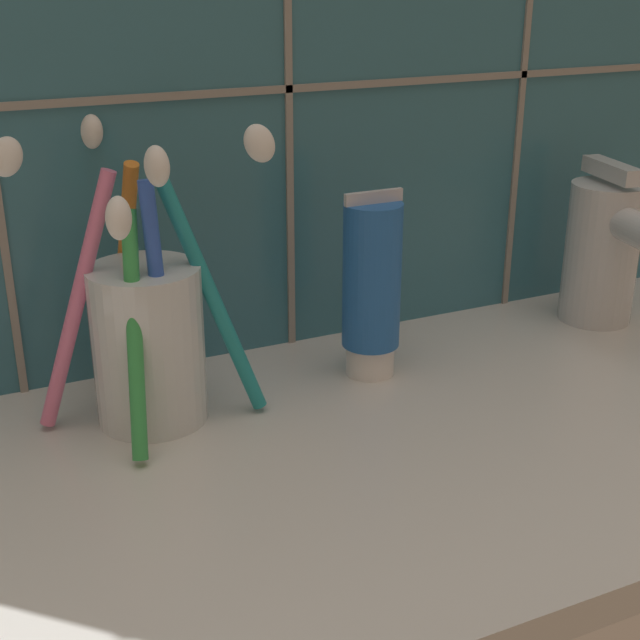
{
  "coord_description": "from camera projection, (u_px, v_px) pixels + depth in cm",
  "views": [
    {
      "loc": [
        -21.88,
        -39.96,
        28.25
      ],
      "look_at": [
        -1.5,
        3.44,
        8.83
      ],
      "focal_mm": 50.0,
      "sensor_mm": 36.0,
      "label": 1
    }
  ],
  "objects": [
    {
      "name": "sink_counter",
      "position": [
        368.0,
        459.0,
        0.52
      ],
      "size": [
        76.43,
        32.39,
        2.0
      ],
      "primitive_type": "cube",
      "color": "silver",
      "rests_on": "ground"
    },
    {
      "name": "toothbrush_cup",
      "position": [
        147.0,
        332.0,
        0.53
      ],
      "size": [
        15.67,
        15.35,
        18.1
      ],
      "color": "silver",
      "rests_on": "sink_counter"
    },
    {
      "name": "toothpaste_tube",
      "position": [
        372.0,
        287.0,
        0.59
      ],
      "size": [
        4.07,
        3.87,
        12.69
      ],
      "color": "white",
      "rests_on": "sink_counter"
    },
    {
      "name": "sink_faucet",
      "position": [
        607.0,
        248.0,
        0.67
      ],
      "size": [
        5.55,
        11.61,
        12.4
      ],
      "rotation": [
        0.0,
        0.0,
        -1.74
      ],
      "color": "silver",
      "rests_on": "sink_counter"
    }
  ]
}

